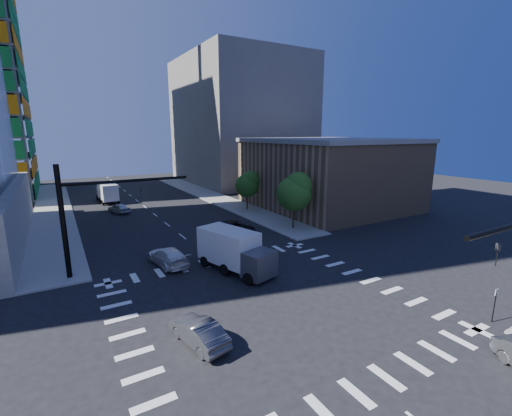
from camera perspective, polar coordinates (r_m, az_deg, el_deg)
ground at (r=24.33m, az=1.99°, el=-15.61°), size 160.00×160.00×0.00m
road_markings at (r=24.33m, az=1.99°, el=-15.60°), size 20.00×20.00×0.01m
sidewalk_ne at (r=63.90m, az=-7.81°, el=2.09°), size 5.00×60.00×0.15m
sidewalk_nw at (r=59.20m, az=-30.71°, el=-0.39°), size 5.00×60.00×0.15m
commercial_building at (r=54.61m, az=11.91°, el=5.74°), size 20.50×22.50×10.60m
bg_building_ne at (r=82.68m, az=-2.71°, el=14.22°), size 24.00×30.00×28.00m
signal_mast_nw at (r=30.22m, az=-26.82°, el=-0.26°), size 10.20×0.40×9.00m
tree_south at (r=40.68m, az=6.58°, el=2.81°), size 4.16×4.16×6.82m
tree_north at (r=50.90m, az=-1.32°, el=4.03°), size 3.54×3.52×5.78m
no_parking_sign at (r=26.08m, az=35.01°, el=-12.64°), size 0.30×0.06×2.20m
car_nb_far at (r=39.46m, az=-3.44°, el=-3.34°), size 4.17×5.71×1.44m
car_sb_near at (r=31.48m, az=-14.50°, el=-7.79°), size 2.91×5.54×1.53m
car_sb_mid at (r=53.53m, az=-21.86°, el=-0.03°), size 2.95×4.44×1.40m
car_sb_cross at (r=20.31m, az=-9.55°, el=-19.67°), size 2.30×4.47×1.40m
box_truck_near at (r=28.78m, az=-3.13°, el=-7.74°), size 4.53×7.06×3.43m
box_truck_far at (r=62.74m, az=-23.59°, el=2.21°), size 2.99×6.26×3.21m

